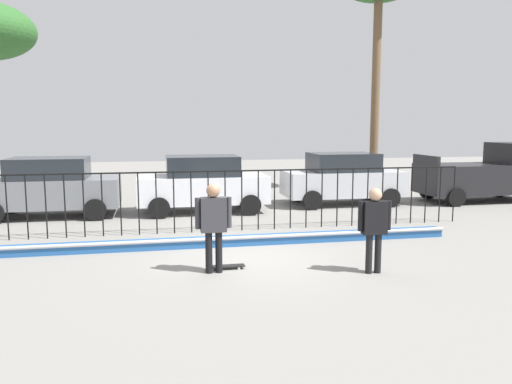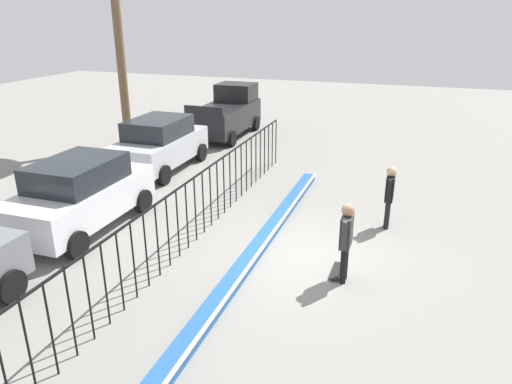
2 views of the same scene
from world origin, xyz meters
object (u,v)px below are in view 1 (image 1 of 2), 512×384
camera_operator (374,222)px  parked_car_white (203,183)px  parked_car_gray (50,187)px  skateboarder (214,220)px  parked_car_silver (343,178)px  pickup_truck (486,174)px  skateboard (225,266)px

camera_operator → parked_car_white: 8.16m
parked_car_gray → parked_car_white: (4.86, -0.06, 0.00)m
skateboarder → parked_car_gray: 8.38m
parked_car_gray → parked_car_silver: bearing=4.3°
parked_car_white → parked_car_silver: bearing=8.1°
parked_car_white → pickup_truck: bearing=2.9°
parked_car_white → parked_car_silver: same height
skateboard → parked_car_silver: bearing=40.8°
parked_car_white → pickup_truck: 10.88m
skateboard → skateboarder: bearing=-155.6°
skateboarder → camera_operator: 3.18m
parked_car_white → pickup_truck: size_ratio=0.91×
camera_operator → skateboarder: bearing=29.4°
parked_car_gray → parked_car_silver: same height
skateboarder → pickup_truck: size_ratio=0.38×
parked_car_white → skateboarder: bearing=-92.1°
skateboarder → skateboard: bearing=44.0°
camera_operator → pickup_truck: 11.44m
skateboarder → parked_car_white: bearing=92.6°
parked_car_silver → skateboard: bearing=-122.3°
skateboarder → parked_car_gray: (-4.41, 7.12, -0.11)m
skateboarder → parked_car_white: size_ratio=0.42×
parked_car_gray → parked_car_white: 4.86m
skateboard → parked_car_white: bearing=75.0°
skateboard → camera_operator: (2.86, -0.85, 0.97)m
skateboarder → skateboard: skateboarder is taller
parked_car_silver → parked_car_white: bearing=-169.8°
parked_car_gray → camera_operator: bearing=-44.7°
camera_operator → parked_car_gray: (-7.52, 7.77, -0.06)m
parked_car_silver → pickup_truck: pickup_truck is taller
skateboarder → camera_operator: (3.12, -0.65, -0.05)m
parked_car_white → parked_car_gray: bearing=-179.2°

